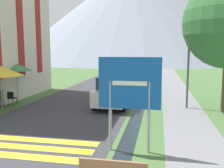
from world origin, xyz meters
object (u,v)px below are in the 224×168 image
road_sign (129,91)px  cafe_chair_far_left (12,97)px  parked_car_near (113,91)px  parked_car_far (134,72)px  cafe_umbrella_rear_green (17,67)px  cafe_umbrella_middle_yellow (0,71)px  streetlamp (189,54)px  person_seated_near (0,95)px

road_sign → cafe_chair_far_left: road_sign is taller
parked_car_near → parked_car_far: 13.14m
road_sign → cafe_umbrella_rear_green: size_ratio=1.28×
parked_car_near → cafe_umbrella_middle_yellow: (-6.01, -1.95, 1.25)m
cafe_chair_far_left → parked_car_near: bearing=16.5°
road_sign → cafe_umbrella_rear_green: road_sign is taller
streetlamp → cafe_umbrella_rear_green: bearing=179.8°
cafe_umbrella_middle_yellow → streetlamp: size_ratio=0.47×
cafe_chair_far_left → streetlamp: 10.65m
parked_car_near → cafe_umbrella_rear_green: cafe_umbrella_rear_green is taller
cafe_chair_far_left → person_seated_near: size_ratio=0.68×
road_sign → streetlamp: streetlamp is taller
parked_car_far → parked_car_near: bearing=-89.8°
streetlamp → person_seated_near: bearing=-170.9°
road_sign → cafe_chair_far_left: (-7.73, 5.46, -1.51)m
cafe_chair_far_left → streetlamp: size_ratio=0.16×
cafe_chair_far_left → cafe_umbrella_rear_green: bearing=113.2°
person_seated_near → streetlamp: 11.13m
cafe_chair_far_left → cafe_umbrella_middle_yellow: bearing=-84.6°
parked_car_near → person_seated_near: 6.64m
streetlamp → parked_car_far: bearing=108.5°
cafe_umbrella_middle_yellow → streetlamp: 10.55m
road_sign → cafe_chair_far_left: bearing=144.7°
road_sign → parked_car_far: 19.77m
cafe_chair_far_left → streetlamp: bearing=14.1°
parked_car_near → streetlamp: streetlamp is taller
parked_car_far → cafe_umbrella_middle_yellow: size_ratio=1.63×
parked_car_near → cafe_umbrella_rear_green: 6.55m
road_sign → cafe_umbrella_middle_yellow: size_ratio=1.25×
streetlamp → cafe_chair_far_left: bearing=-172.4°
streetlamp → road_sign: bearing=-110.2°
parked_car_near → cafe_chair_far_left: size_ratio=5.05×
road_sign → streetlamp: size_ratio=0.59×
parked_car_far → streetlamp: 13.70m
parked_car_near → cafe_umbrella_middle_yellow: bearing=-162.0°
road_sign → parked_car_far: road_sign is taller
parked_car_near → streetlamp: 4.79m
parked_car_far → cafe_chair_far_left: parked_car_far is taller
road_sign → cafe_umbrella_middle_yellow: (-7.75, 4.57, 0.13)m
cafe_umbrella_middle_yellow → cafe_umbrella_rear_green: (-0.40, 2.31, 0.04)m
parked_car_near → streetlamp: bearing=4.3°
parked_car_near → cafe_chair_far_left: 6.10m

